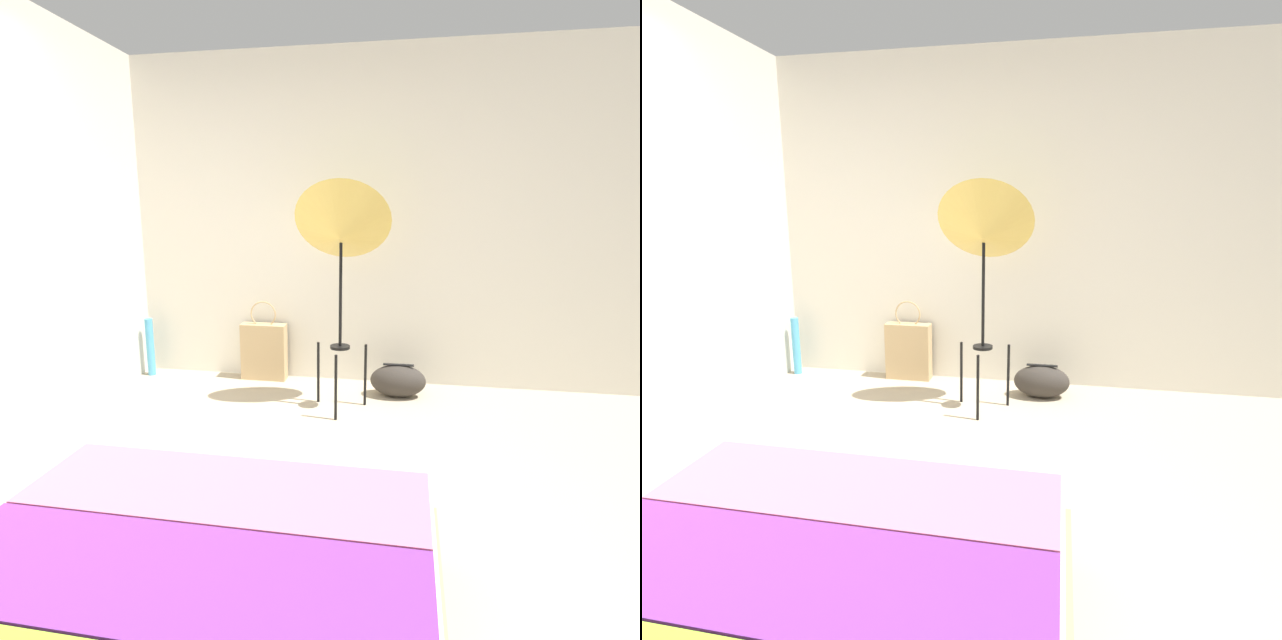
# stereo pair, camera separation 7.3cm
# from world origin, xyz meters

# --- Properties ---
(ground_plane) EXTENTS (14.00, 14.00, 0.00)m
(ground_plane) POSITION_xyz_m (0.00, 0.00, 0.00)
(ground_plane) COLOR tan
(wall_back) EXTENTS (8.00, 0.05, 2.60)m
(wall_back) POSITION_xyz_m (0.00, 2.42, 1.30)
(wall_back) COLOR beige
(wall_back) RESTS_ON ground_plane
(wall_side_left) EXTENTS (0.05, 8.00, 2.60)m
(wall_side_left) POSITION_xyz_m (-1.44, 1.00, 1.30)
(wall_side_left) COLOR beige
(wall_side_left) RESTS_ON ground_plane
(photo_umbrella) EXTENTS (0.67, 0.55, 1.60)m
(photo_umbrella) POSITION_xyz_m (0.38, 1.76, 1.26)
(photo_umbrella) COLOR black
(photo_umbrella) RESTS_ON ground_plane
(tote_bag) EXTENTS (0.38, 0.13, 0.67)m
(tote_bag) POSITION_xyz_m (-0.33, 2.30, 0.24)
(tote_bag) COLOR tan
(tote_bag) RESTS_ON ground_plane
(duffel_bag) EXTENTS (0.42, 0.25, 0.25)m
(duffel_bag) POSITION_xyz_m (0.79, 2.08, 0.12)
(duffel_bag) COLOR #332D28
(duffel_bag) RESTS_ON ground_plane
(paper_roll) EXTENTS (0.07, 0.07, 0.50)m
(paper_roll) POSITION_xyz_m (-1.32, 2.23, 0.25)
(paper_roll) COLOR #4CA3D1
(paper_roll) RESTS_ON ground_plane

